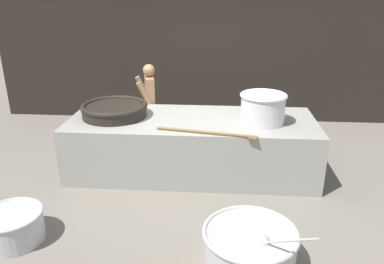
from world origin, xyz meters
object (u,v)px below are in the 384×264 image
Objects in this scene: cook at (150,103)px; prep_bowl_vegetables at (250,246)px; giant_wok_near at (114,109)px; stock_pot at (263,108)px; prep_bowl_meat at (12,225)px.

prep_bowl_vegetables is at bearing 102.73° from cook.
giant_wok_near is 2.23m from stock_pot.
stock_pot reaches higher than prep_bowl_meat.
giant_wok_near reaches higher than prep_bowl_meat.
stock_pot reaches higher than giant_wok_near.
giant_wok_near is 0.90× the size of prep_bowl_vegetables.
prep_bowl_vegetables is at bearing -97.81° from stock_pot.
giant_wok_near is 1.49× the size of stock_pot.
stock_pot is 3.56m from prep_bowl_meat.
cook is at bearing 150.51° from stock_pot.
cook is 3.13m from prep_bowl_meat.
stock_pot is at bearing 136.16° from cook.
cook is (-1.85, 1.05, -0.28)m from stock_pot.
prep_bowl_meat is at bearing -147.91° from stock_pot.
prep_bowl_vegetables is (-0.28, -2.03, -0.85)m from stock_pot.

